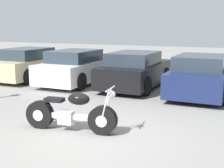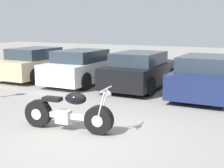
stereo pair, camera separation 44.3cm
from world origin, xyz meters
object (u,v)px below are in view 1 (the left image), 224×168
parked_car_white (77,68)px  parked_car_black (136,71)px  parked_car_champagne (30,64)px  parked_car_navy (201,76)px  motorcycle (70,113)px

parked_car_white → parked_car_black: same height
parked_car_white → parked_car_champagne: bearing=177.9°
parked_car_navy → parked_car_champagne: bearing=178.4°
parked_car_navy → parked_car_black: bearing=173.6°
parked_car_champagne → parked_car_navy: bearing=-1.6°
motorcycle → parked_car_white: 6.05m
parked_car_champagne → parked_car_white: same height
parked_car_black → parked_car_white: bearing=-176.3°
parked_car_white → parked_car_navy: bearing=-1.3°
parked_car_white → parked_car_navy: 5.07m
parked_car_champagne → parked_car_navy: size_ratio=1.00×
motorcycle → parked_car_navy: parked_car_navy is taller
motorcycle → parked_car_navy: bearing=67.2°
parked_car_champagne → parked_car_white: (2.54, -0.09, 0.00)m
parked_car_navy → parked_car_white: bearing=178.7°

